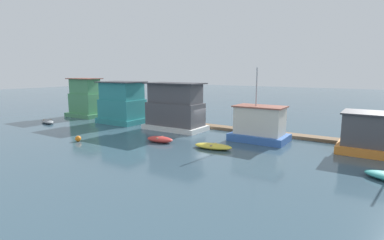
{
  "coord_description": "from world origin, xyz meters",
  "views": [
    {
      "loc": [
        17.0,
        -27.04,
        6.47
      ],
      "look_at": [
        0.0,
        -1.0,
        1.4
      ],
      "focal_mm": 28.0,
      "sensor_mm": 36.0,
      "label": 1
    }
  ],
  "objects_px": {
    "houseboat_blue": "(259,125)",
    "buoy_orange": "(78,139)",
    "houseboat_green": "(85,99)",
    "mooring_post_centre": "(112,111)",
    "mooring_post_far_right": "(93,111)",
    "dinghy_grey": "(47,121)",
    "dinghy_red": "(160,139)",
    "houseboat_white": "(175,108)",
    "houseboat_teal": "(122,104)",
    "dinghy_yellow": "(213,146)"
  },
  "relations": [
    {
      "from": "houseboat_white",
      "to": "mooring_post_far_right",
      "type": "height_order",
      "value": "houseboat_white"
    },
    {
      "from": "houseboat_green",
      "to": "buoy_orange",
      "type": "distance_m",
      "value": 16.51
    },
    {
      "from": "houseboat_white",
      "to": "dinghy_grey",
      "type": "distance_m",
      "value": 17.15
    },
    {
      "from": "dinghy_red",
      "to": "houseboat_white",
      "type": "bearing_deg",
      "value": 113.38
    },
    {
      "from": "houseboat_blue",
      "to": "buoy_orange",
      "type": "xyz_separation_m",
      "value": [
        -14.02,
        -9.51,
        -1.25
      ]
    },
    {
      "from": "houseboat_teal",
      "to": "dinghy_yellow",
      "type": "xyz_separation_m",
      "value": [
        16.04,
        -5.1,
        -2.22
      ]
    },
    {
      "from": "houseboat_blue",
      "to": "buoy_orange",
      "type": "distance_m",
      "value": 16.99
    },
    {
      "from": "mooring_post_far_right",
      "to": "houseboat_green",
      "type": "bearing_deg",
      "value": -82.91
    },
    {
      "from": "dinghy_grey",
      "to": "mooring_post_centre",
      "type": "xyz_separation_m",
      "value": [
        3.41,
        7.58,
        0.64
      ]
    },
    {
      "from": "dinghy_grey",
      "to": "dinghy_red",
      "type": "relative_size",
      "value": 1.41
    },
    {
      "from": "houseboat_white",
      "to": "buoy_orange",
      "type": "bearing_deg",
      "value": -113.03
    },
    {
      "from": "houseboat_green",
      "to": "mooring_post_centre",
      "type": "xyz_separation_m",
      "value": [
        3.9,
        1.33,
        -1.61
      ]
    },
    {
      "from": "houseboat_green",
      "to": "houseboat_blue",
      "type": "distance_m",
      "value": 26.57
    },
    {
      "from": "houseboat_green",
      "to": "mooring_post_centre",
      "type": "height_order",
      "value": "houseboat_green"
    },
    {
      "from": "houseboat_teal",
      "to": "dinghy_grey",
      "type": "relative_size",
      "value": 1.45
    },
    {
      "from": "mooring_post_far_right",
      "to": "dinghy_grey",
      "type": "bearing_deg",
      "value": -85.07
    },
    {
      "from": "houseboat_green",
      "to": "dinghy_yellow",
      "type": "xyz_separation_m",
      "value": [
        24.37,
        -5.97,
        -2.26
      ]
    },
    {
      "from": "mooring_post_centre",
      "to": "houseboat_teal",
      "type": "bearing_deg",
      "value": -26.43
    },
    {
      "from": "mooring_post_centre",
      "to": "mooring_post_far_right",
      "type": "bearing_deg",
      "value": 180.0
    },
    {
      "from": "houseboat_white",
      "to": "buoy_orange",
      "type": "relative_size",
      "value": 12.72
    },
    {
      "from": "dinghy_yellow",
      "to": "buoy_orange",
      "type": "relative_size",
      "value": 6.4
    },
    {
      "from": "houseboat_white",
      "to": "houseboat_blue",
      "type": "height_order",
      "value": "houseboat_blue"
    },
    {
      "from": "houseboat_teal",
      "to": "mooring_post_far_right",
      "type": "xyz_separation_m",
      "value": [
        -8.5,
        2.21,
        -1.81
      ]
    },
    {
      "from": "mooring_post_centre",
      "to": "houseboat_green",
      "type": "bearing_deg",
      "value": -161.11
    },
    {
      "from": "houseboat_green",
      "to": "houseboat_teal",
      "type": "xyz_separation_m",
      "value": [
        8.34,
        -0.87,
        -0.04
      ]
    },
    {
      "from": "dinghy_yellow",
      "to": "mooring_post_centre",
      "type": "distance_m",
      "value": 21.75
    },
    {
      "from": "houseboat_green",
      "to": "buoy_orange",
      "type": "height_order",
      "value": "houseboat_green"
    },
    {
      "from": "mooring_post_centre",
      "to": "mooring_post_far_right",
      "type": "distance_m",
      "value": 4.07
    },
    {
      "from": "houseboat_white",
      "to": "mooring_post_centre",
      "type": "bearing_deg",
      "value": 170.21
    },
    {
      "from": "houseboat_white",
      "to": "dinghy_red",
      "type": "distance_m",
      "value": 6.61
    },
    {
      "from": "houseboat_blue",
      "to": "mooring_post_far_right",
      "type": "height_order",
      "value": "houseboat_blue"
    },
    {
      "from": "dinghy_red",
      "to": "mooring_post_far_right",
      "type": "xyz_separation_m",
      "value": [
        -19.27,
        7.94,
        0.35
      ]
    },
    {
      "from": "buoy_orange",
      "to": "dinghy_red",
      "type": "bearing_deg",
      "value": 30.82
    },
    {
      "from": "houseboat_white",
      "to": "houseboat_blue",
      "type": "distance_m",
      "value": 9.95
    },
    {
      "from": "dinghy_yellow",
      "to": "dinghy_grey",
      "type": "bearing_deg",
      "value": -179.34
    },
    {
      "from": "houseboat_white",
      "to": "mooring_post_far_right",
      "type": "relative_size",
      "value": 5.47
    },
    {
      "from": "houseboat_teal",
      "to": "mooring_post_far_right",
      "type": "bearing_deg",
      "value": 165.45
    },
    {
      "from": "houseboat_blue",
      "to": "dinghy_red",
      "type": "distance_m",
      "value": 9.37
    },
    {
      "from": "dinghy_red",
      "to": "houseboat_teal",
      "type": "bearing_deg",
      "value": 151.98
    },
    {
      "from": "houseboat_teal",
      "to": "houseboat_white",
      "type": "height_order",
      "value": "houseboat_white"
    },
    {
      "from": "houseboat_teal",
      "to": "dinghy_red",
      "type": "height_order",
      "value": "houseboat_teal"
    },
    {
      "from": "houseboat_blue",
      "to": "houseboat_white",
      "type": "bearing_deg",
      "value": 179.06
    },
    {
      "from": "houseboat_white",
      "to": "dinghy_red",
      "type": "xyz_separation_m",
      "value": [
        2.48,
        -5.74,
        -2.14
      ]
    },
    {
      "from": "houseboat_green",
      "to": "houseboat_white",
      "type": "bearing_deg",
      "value": -2.97
    },
    {
      "from": "houseboat_teal",
      "to": "dinghy_grey",
      "type": "xyz_separation_m",
      "value": [
        -7.85,
        -5.38,
        -2.22
      ]
    },
    {
      "from": "dinghy_red",
      "to": "buoy_orange",
      "type": "distance_m",
      "value": 7.68
    },
    {
      "from": "dinghy_grey",
      "to": "mooring_post_centre",
      "type": "height_order",
      "value": "mooring_post_centre"
    },
    {
      "from": "dinghy_red",
      "to": "dinghy_yellow",
      "type": "bearing_deg",
      "value": 6.85
    },
    {
      "from": "dinghy_yellow",
      "to": "buoy_orange",
      "type": "distance_m",
      "value": 12.71
    },
    {
      "from": "mooring_post_far_right",
      "to": "dinghy_red",
      "type": "bearing_deg",
      "value": -22.39
    }
  ]
}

